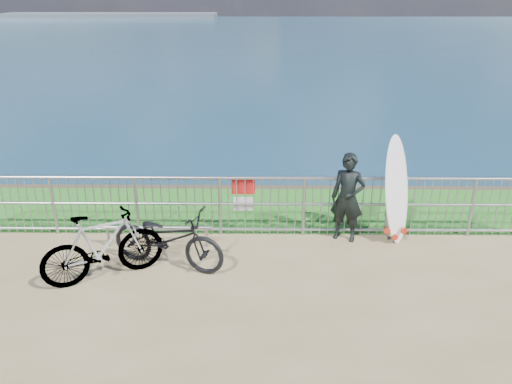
{
  "coord_description": "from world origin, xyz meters",
  "views": [
    {
      "loc": [
        0.23,
        -6.56,
        4.18
      ],
      "look_at": [
        0.15,
        1.2,
        1.0
      ],
      "focal_mm": 35.0,
      "sensor_mm": 36.0,
      "label": 1
    }
  ],
  "objects_px": {
    "surfer": "(348,198)",
    "surfboard": "(396,194)",
    "bicycle_near": "(168,238)",
    "bicycle_far": "(103,246)"
  },
  "relations": [
    {
      "from": "surfer",
      "to": "surfboard",
      "type": "bearing_deg",
      "value": 19.11
    },
    {
      "from": "surfboard",
      "to": "bicycle_near",
      "type": "bearing_deg",
      "value": -165.76
    },
    {
      "from": "bicycle_near",
      "to": "surfer",
      "type": "bearing_deg",
      "value": -53.23
    },
    {
      "from": "surfboard",
      "to": "bicycle_far",
      "type": "distance_m",
      "value": 4.94
    },
    {
      "from": "bicycle_near",
      "to": "bicycle_far",
      "type": "xyz_separation_m",
      "value": [
        -0.92,
        -0.37,
        0.05
      ]
    },
    {
      "from": "surfboard",
      "to": "bicycle_far",
      "type": "height_order",
      "value": "surfboard"
    },
    {
      "from": "surfboard",
      "to": "bicycle_near",
      "type": "relative_size",
      "value": 1.0
    },
    {
      "from": "surfer",
      "to": "bicycle_near",
      "type": "height_order",
      "value": "surfer"
    },
    {
      "from": "bicycle_far",
      "to": "surfer",
      "type": "bearing_deg",
      "value": -98.49
    },
    {
      "from": "surfboard",
      "to": "surfer",
      "type": "bearing_deg",
      "value": 178.38
    }
  ]
}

